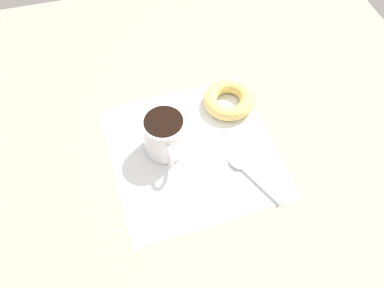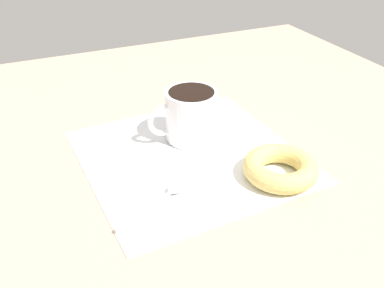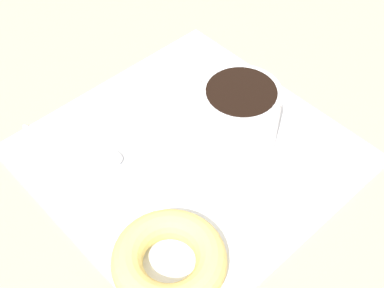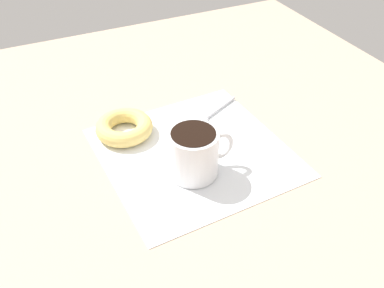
# 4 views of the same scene
# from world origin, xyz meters

# --- Properties ---
(ground_plane) EXTENTS (1.20, 1.20, 0.02)m
(ground_plane) POSITION_xyz_m (0.00, 0.00, -0.01)
(ground_plane) COLOR tan
(napkin) EXTENTS (0.35, 0.35, 0.00)m
(napkin) POSITION_xyz_m (0.02, -0.00, 0.00)
(napkin) COLOR white
(napkin) RESTS_ON ground_plane
(coffee_cup) EXTENTS (0.09, 0.12, 0.09)m
(coffee_cup) POSITION_xyz_m (0.07, -0.02, 0.05)
(coffee_cup) COLOR white
(coffee_cup) RESTS_ON napkin
(donut) EXTENTS (0.11, 0.11, 0.03)m
(donut) POSITION_xyz_m (-0.09, -0.10, 0.02)
(donut) COLOR #E5C66B
(donut) RESTS_ON napkin
(spoon) EXTENTS (0.07, 0.13, 0.01)m
(spoon) POSITION_xyz_m (-0.06, 0.07, 0.01)
(spoon) COLOR silver
(spoon) RESTS_ON napkin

